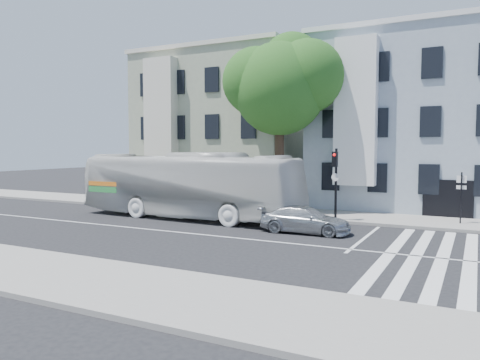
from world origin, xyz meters
The scene contains 11 objects.
ground centered at (0.00, 0.00, 0.00)m, with size 120.00×120.00×0.00m, color black.
sidewalk_far centered at (0.00, 8.00, 0.07)m, with size 80.00×4.00×0.15m, color gray.
sidewalk_near centered at (0.00, -8.00, 0.07)m, with size 80.00×4.00×0.15m, color gray.
building_left centered at (-7.00, 15.00, 5.50)m, with size 12.00×10.00×11.00m, color gray.
building_right centered at (7.00, 15.00, 5.50)m, with size 12.00×10.00×11.00m, color #8C97A7.
street_tree centered at (0.06, 8.74, 7.83)m, with size 7.30×5.90×11.10m.
bus centered at (-3.64, 3.98, 1.85)m, with size 13.30×3.11×3.71m, color silver.
sedan centered at (3.73, 2.60, 0.62)m, with size 4.24×1.73×1.23m, color #B3B7BB.
hedge centered at (-6.06, 6.80, 0.50)m, with size 8.50×0.84×0.70m, color #306621, non-canonical shape.
traffic_signal centered at (4.21, 5.94, 2.53)m, with size 0.41×0.52×3.92m.
far_sign_pole centered at (10.11, 7.93, 1.79)m, with size 0.47×0.17×2.59m.
Camera 1 is at (10.86, -17.98, 3.98)m, focal length 35.00 mm.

